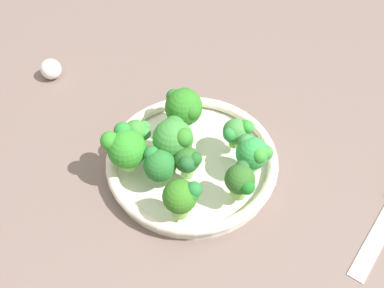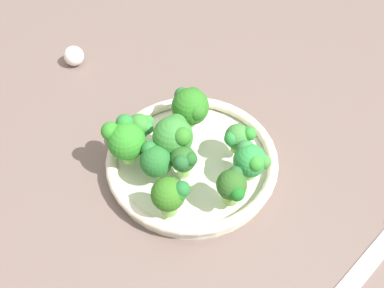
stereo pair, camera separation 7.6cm
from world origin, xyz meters
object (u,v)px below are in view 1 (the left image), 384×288
object	(u,v)px
broccoli_floret_4	(241,180)
broccoli_floret_7	(138,132)
bowl	(192,161)
broccoli_floret_1	(174,138)
broccoli_floret_3	(184,106)
broccoli_floret_5	(159,164)
broccoli_floret_8	(237,131)
broccoli_floret_9	(253,153)
broccoli_floret_0	(188,161)
broccoli_floret_6	(125,147)
garlic_bulb	(51,69)
broccoli_floret_2	(182,197)

from	to	relation	value
broccoli_floret_4	broccoli_floret_7	bearing A→B (deg)	135.02
bowl	broccoli_floret_1	size ratio (longest dim) A/B	3.63
broccoli_floret_1	broccoli_floret_3	distance (cm)	7.75
broccoli_floret_3	broccoli_floret_5	bearing A→B (deg)	-120.50
bowl	broccoli_floret_5	size ratio (longest dim) A/B	4.95
broccoli_floret_3	broccoli_floret_8	distance (cm)	10.23
broccoli_floret_4	broccoli_floret_9	bearing A→B (deg)	53.91
broccoli_floret_0	broccoli_floret_6	xyz separation A→B (cm)	(-9.25, 4.38, 0.70)
broccoli_floret_9	broccoli_floret_8	bearing A→B (deg)	102.24
broccoli_floret_1	broccoli_floret_6	bearing A→B (deg)	-179.61
broccoli_floret_3	broccoli_floret_9	distance (cm)	14.84
broccoli_floret_3	broccoli_floret_8	world-z (taller)	broccoli_floret_3
broccoli_floret_4	broccoli_floret_7	world-z (taller)	broccoli_floret_4
broccoli_floret_7	broccoli_floret_6	bearing A→B (deg)	-120.81
broccoli_floret_9	bowl	bearing A→B (deg)	153.24
broccoli_floret_4	broccoli_floret_5	distance (cm)	13.03
bowl	broccoli_floret_7	size ratio (longest dim) A/B	5.57
broccoli_floret_1	broccoli_floret_4	xyz separation A→B (cm)	(8.36, -9.78, -0.98)
broccoli_floret_6	broccoli_floret_9	bearing A→B (deg)	-13.85
bowl	garlic_bulb	bearing A→B (deg)	128.03
broccoli_floret_1	broccoli_floret_5	xyz separation A→B (cm)	(-3.13, -3.64, -1.49)
broccoli_floret_0	garlic_bulb	size ratio (longest dim) A/B	1.45
broccoli_floret_7	garlic_bulb	xyz separation A→B (cm)	(-14.64, 24.97, -4.37)
broccoli_floret_1	broccoli_floret_8	distance (cm)	10.86
broccoli_floret_3	broccoli_floret_9	bearing A→B (deg)	-54.02
broccoli_floret_4	broccoli_floret_9	distance (cm)	5.99
broccoli_floret_1	broccoli_floret_2	xyz separation A→B (cm)	(-1.03, -11.07, -0.54)
broccoli_floret_3	broccoli_floret_8	size ratio (longest dim) A/B	1.37
bowl	broccoli_floret_3	xyz separation A→B (cm)	(0.28, 7.47, 6.12)
bowl	broccoli_floret_2	world-z (taller)	broccoli_floret_2
bowl	broccoli_floret_5	xyz separation A→B (cm)	(-6.02, -3.23, 5.08)
broccoli_floret_8	broccoli_floret_4	bearing A→B (deg)	-103.44
broccoli_floret_4	broccoli_floret_6	bearing A→B (deg)	149.18
bowl	broccoli_floret_3	distance (cm)	9.66
broccoli_floret_8	garlic_bulb	world-z (taller)	broccoli_floret_8
broccoli_floret_3	broccoli_floret_4	bearing A→B (deg)	-72.88
broccoli_floret_0	broccoli_floret_7	world-z (taller)	broccoli_floret_0
broccoli_floret_5	broccoli_floret_7	world-z (taller)	broccoli_floret_5
broccoli_floret_7	broccoli_floret_9	bearing A→B (deg)	-27.39
broccoli_floret_0	broccoli_floret_6	bearing A→B (deg)	154.66
broccoli_floret_1	garlic_bulb	xyz separation A→B (cm)	(-20.13, 29.03, -6.19)
bowl	broccoli_floret_7	world-z (taller)	broccoli_floret_7
broccoli_floret_1	broccoli_floret_9	distance (cm)	12.92
broccoli_floret_0	broccoli_floret_8	bearing A→B (deg)	26.43
garlic_bulb	broccoli_floret_6	bearing A→B (deg)	-67.26
broccoli_floret_6	broccoli_floret_3	bearing A→B (deg)	32.60
broccoli_floret_6	broccoli_floret_5	bearing A→B (deg)	-36.69
broccoli_floret_2	broccoli_floret_8	xyz separation A→B (cm)	(11.78, 11.33, -0.92)
broccoli_floret_2	broccoli_floret_3	size ratio (longest dim) A/B	0.93
broccoli_floret_0	broccoli_floret_4	xyz separation A→B (cm)	(7.05, -5.34, 0.02)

